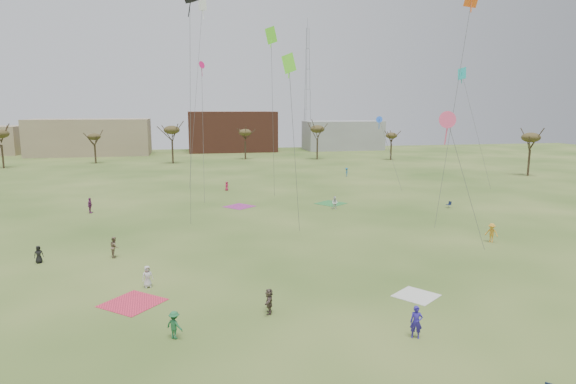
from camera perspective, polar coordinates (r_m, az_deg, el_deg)
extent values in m
plane|color=#2B4C18|center=(33.30, 4.35, -12.87)|extent=(260.00, 260.00, 0.00)
imported|color=silver|center=(36.99, -16.24, -9.55)|extent=(0.92, 0.75, 1.61)
imported|color=#226639|center=(28.90, -13.24, -15.02)|extent=(1.19, 1.13, 1.62)
imported|color=navy|center=(29.12, 14.88, -14.60)|extent=(0.82, 0.71, 1.88)
imported|color=#78634C|center=(45.05, -19.77, -6.12)|extent=(0.84, 1.00, 1.83)
imported|color=#504139|center=(31.33, -2.24, -12.72)|extent=(0.79, 1.58, 1.63)
imported|color=black|center=(45.95, -27.32, -6.55)|extent=(0.86, 0.74, 1.49)
imported|color=gold|center=(51.06, 22.87, -4.45)|extent=(1.33, 1.35, 1.86)
imported|color=#833674|center=(64.86, -22.31, -1.48)|extent=(0.67, 1.20, 1.93)
imported|color=white|center=(62.71, 5.54, -1.28)|extent=(1.02, 0.99, 1.65)
imported|color=#B81F4A|center=(77.27, -7.23, 0.70)|extent=(0.83, 0.81, 1.44)
imported|color=#21669B|center=(93.58, 6.91, 2.35)|extent=(0.83, 1.17, 1.66)
cube|color=#D42A47|center=(34.71, -17.83, -12.36)|extent=(4.74, 4.74, 0.03)
cube|color=silver|center=(35.44, 14.88, -11.74)|extent=(3.61, 3.61, 0.03)
cube|color=#992F7F|center=(64.52, -5.75, -1.72)|extent=(4.59, 4.59, 0.03)
cube|color=#2E803A|center=(66.51, 5.06, -1.36)|extent=(4.75, 4.75, 0.03)
cube|color=#151D39|center=(66.68, 18.39, -1.43)|extent=(0.59, 0.59, 0.04)
cube|color=#151D39|center=(66.79, 18.55, -1.22)|extent=(0.22, 0.52, 0.44)
cube|color=white|center=(77.54, -10.05, 20.94)|extent=(0.94, 0.94, 1.60)
cube|color=white|center=(77.36, -10.03, 20.26)|extent=(0.08, 0.08, 2.40)
cylinder|color=#4C4C51|center=(74.65, -10.82, 10.87)|extent=(2.91, 2.79, 27.11)
cone|color=blue|center=(74.42, 10.71, 8.39)|extent=(0.97, 0.07, 0.97)
cube|color=blue|center=(74.44, 10.69, 7.92)|extent=(0.08, 0.08, 1.59)
cylinder|color=#4C4C51|center=(73.44, 11.99, 4.30)|extent=(2.39, 3.82, 10.34)
cone|color=#CE1660|center=(65.18, -10.15, 14.54)|extent=(0.97, 0.07, 0.97)
cube|color=#CE1660|center=(65.13, -10.13, 13.99)|extent=(0.08, 0.08, 1.59)
cylinder|color=#4C4C51|center=(63.53, -9.98, 6.78)|extent=(0.29, 3.00, 17.48)
cube|color=#62E626|center=(64.87, -2.01, 17.98)|extent=(1.02, 1.02, 2.00)
cube|color=#62E626|center=(64.77, -2.00, 17.37)|extent=(0.08, 0.08, 1.80)
cylinder|color=#4C4C51|center=(65.21, -1.80, 8.61)|extent=(0.72, 1.93, 21.17)
cone|color=#DA446B|center=(42.75, 18.27, 8.09)|extent=(1.43, 0.10, 1.43)
cube|color=#DA446B|center=(42.78, 18.21, 6.87)|extent=(0.08, 0.08, 2.34)
cylinder|color=#4C4C51|center=(43.49, 20.26, 0.71)|extent=(3.41, 1.44, 11.02)
cube|color=#ED5A19|center=(53.00, 20.81, 19.97)|extent=(0.08, 0.08, 1.55)
cylinder|color=#4C4C51|center=(51.01, 18.84, 8.49)|extent=(3.05, 0.68, 22.44)
cube|color=#65E528|center=(45.34, 0.10, 14.93)|extent=(0.85, 0.85, 1.66)
cube|color=#65E528|center=(45.29, 0.10, 14.20)|extent=(0.08, 0.08, 1.50)
cylinder|color=#4C4C51|center=(45.95, 0.77, 4.89)|extent=(1.34, 1.04, 15.98)
cube|color=black|center=(50.27, -11.46, 20.95)|extent=(0.08, 0.08, 2.45)
cylinder|color=#4C4C51|center=(49.80, -11.44, 8.98)|extent=(0.71, 1.09, 22.76)
cube|color=teal|center=(79.15, 19.82, 13.00)|extent=(0.92, 0.92, 1.82)
cube|color=teal|center=(79.11, 19.79, 12.54)|extent=(0.08, 0.08, 1.63)
cylinder|color=#4C4C51|center=(78.45, 21.32, 6.67)|extent=(3.72, 3.77, 17.13)
cylinder|color=#3A2B1E|center=(122.41, -30.59, 3.62)|extent=(0.40, 0.40, 5.10)
ellipsoid|color=#473D1E|center=(122.10, -30.79, 5.91)|extent=(3.57, 3.57, 1.87)
cylinder|color=#3A2B1E|center=(123.79, -21.76, 4.15)|extent=(0.40, 0.40, 4.32)
ellipsoid|color=#473D1E|center=(123.50, -21.89, 6.08)|extent=(3.02, 3.02, 1.58)
cylinder|color=#3A2B1E|center=(117.96, -13.45, 4.60)|extent=(0.40, 0.40, 5.40)
ellipsoid|color=#473D1E|center=(117.63, -13.55, 7.13)|extent=(3.78, 3.78, 1.98)
cylinder|color=#3A2B1E|center=(124.79, -5.06, 4.93)|extent=(0.40, 0.40, 4.68)
ellipsoid|color=#473D1E|center=(124.49, -5.09, 7.00)|extent=(3.28, 3.28, 1.72)
cylinder|color=#3A2B1E|center=(124.29, 3.46, 5.07)|extent=(0.40, 0.40, 5.28)
ellipsoid|color=#473D1E|center=(123.98, 3.49, 7.42)|extent=(3.70, 3.70, 1.94)
cylinder|color=#3A2B1E|center=(125.66, 12.04, 4.68)|extent=(0.40, 0.40, 4.20)
ellipsoid|color=#473D1E|center=(125.38, 12.11, 6.53)|extent=(2.94, 2.94, 1.54)
cylinder|color=#3A2B1E|center=(104.55, 26.51, 3.11)|extent=(0.40, 0.40, 5.04)
ellipsoid|color=#473D1E|center=(104.18, 26.71, 5.76)|extent=(3.53, 3.53, 1.85)
cube|color=#937F60|center=(147.06, -22.26, 6.01)|extent=(32.00, 14.00, 10.00)
cube|color=brown|center=(150.26, -6.65, 7.12)|extent=(26.00, 16.00, 12.00)
cube|color=gray|center=(155.53, 6.46, 6.66)|extent=(24.00, 12.00, 9.00)
cylinder|color=#9EA3A8|center=(159.59, 2.59, 11.99)|extent=(0.16, 0.16, 38.00)
cylinder|color=#9EA3A8|center=(160.02, 2.04, 11.99)|extent=(0.16, 0.16, 38.00)
cylinder|color=#9EA3A8|center=(158.51, 2.18, 12.01)|extent=(0.16, 0.16, 38.00)
cylinder|color=#9EA3A8|center=(161.48, 2.32, 19.29)|extent=(0.10, 0.10, 3.00)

